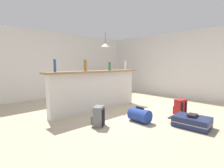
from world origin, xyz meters
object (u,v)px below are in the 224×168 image
Objects in this scene: duffel_bag_blue at (140,115)px; backpack_red at (180,108)px; bottle_amber at (85,65)px; dining_chair_near_partition at (114,85)px; pendant_lamp at (105,45)px; dining_table at (106,81)px; suitcase_flat_navy at (192,122)px; bottle_green at (110,66)px; backpack_grey at (98,117)px; bottle_blue at (55,66)px; book_stack at (192,115)px; bottle_white at (125,65)px.

duffel_bag_blue is 1.16× the size of backpack_red.
dining_chair_near_partition is (1.72, 0.71, -0.74)m from bottle_amber.
pendant_lamp is (0.09, 0.56, 1.48)m from dining_chair_near_partition.
dining_table is 3.70m from suitcase_flat_navy.
bottle_green is at bearing -127.06° from pendant_lamp.
dining_table reaches higher than backpack_grey.
bottle_blue is 0.99× the size of bottle_amber.
dining_chair_near_partition is 3.20m from suitcase_flat_navy.
bottle_blue is 3.17m from book_stack.
pendant_lamp is 3.64m from backpack_grey.
bottle_blue is at bearing 112.48° from backpack_grey.
backpack_grey reaches higher than duffel_bag_blue.
pendant_lamp reaches higher than suitcase_flat_navy.
backpack_red is (2.35, -1.89, -1.05)m from bottle_blue.
pendant_lamp reaches higher than backpack_red.
book_stack is at bearing -60.37° from duffel_bag_blue.
bottle_amber reaches higher than bottle_green.
bottle_green is 1.79m from duffel_bag_blue.
bottle_white is (1.66, 0.11, -0.01)m from bottle_amber.
book_stack is (1.81, -2.40, -1.01)m from bottle_blue.
book_stack is at bearing -105.12° from bottle_white.
bottle_blue is 3.00m from pendant_lamp.
backpack_grey is (-1.92, 0.85, 0.00)m from backpack_red.
bottle_green is 1.38m from dining_chair_near_partition.
dining_table is at bearing 77.78° from book_stack.
book_stack is at bearing 3.88° from suitcase_flat_navy.
backpack_grey is (-2.15, -2.21, -0.44)m from dining_table.
duffel_bag_blue is at bearing -128.05° from bottle_white.
backpack_red is (0.56, 0.52, 0.09)m from suitcase_flat_navy.
bottle_white is at bearing 74.88° from book_stack.
backpack_red is at bearing -93.64° from bottle_white.
backpack_grey is (-0.85, 0.43, 0.05)m from duffel_bag_blue.
book_stack is at bearing -53.02° from bottle_blue.
bottle_blue reaches higher than bottle_green.
dining_table is 2.98m from duffel_bag_blue.
dining_chair_near_partition is (2.53, 0.68, -0.74)m from bottle_blue.
bottle_blue is 3.19m from backpack_red.
backpack_grey is at bearing -133.97° from pendant_lamp.
dining_chair_near_partition is at bearing 15.13° from bottle_blue.
bottle_white reaches higher than duffel_bag_blue.
backpack_grey is at bearing 135.24° from book_stack.
backpack_red is at bearing -95.00° from pendant_lamp.
bottle_blue is 1.09× the size of book_stack.
duffel_bag_blue is (-1.20, -1.54, -1.10)m from bottle_white.
pendant_lamp is 1.46× the size of backpack_grey.
bottle_white is 0.67× the size of backpack_grey.
pendant_lamp is at bearing 85.00° from backpack_red.
book_stack is at bearing -103.25° from dining_chair_near_partition.
duffel_bag_blue is at bearing 119.63° from book_stack.
bottle_white is 2.76m from book_stack.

